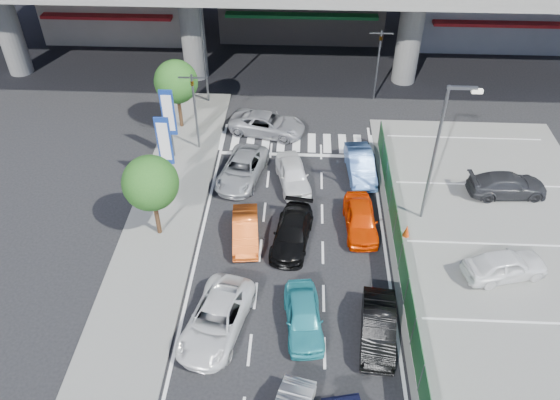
# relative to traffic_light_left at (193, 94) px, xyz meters

# --- Properties ---
(ground) EXTENTS (120.00, 120.00, 0.00)m
(ground) POSITION_rel_traffic_light_left_xyz_m (6.20, -12.00, -3.94)
(ground) COLOR black
(ground) RESTS_ON ground
(parking_lot) EXTENTS (12.00, 28.00, 0.06)m
(parking_lot) POSITION_rel_traffic_light_left_xyz_m (17.20, -10.00, -3.91)
(parking_lot) COLOR slate
(parking_lot) RESTS_ON ground
(sidewalk_left) EXTENTS (4.00, 30.00, 0.12)m
(sidewalk_left) POSITION_rel_traffic_light_left_xyz_m (-0.80, -8.00, -3.88)
(sidewalk_left) COLOR slate
(sidewalk_left) RESTS_ON ground
(fence_run) EXTENTS (0.16, 22.00, 1.80)m
(fence_run) POSITION_rel_traffic_light_left_xyz_m (11.50, -11.00, -3.04)
(fence_run) COLOR #1B5127
(fence_run) RESTS_ON ground
(traffic_light_left) EXTENTS (1.60, 1.24, 5.20)m
(traffic_light_left) POSITION_rel_traffic_light_left_xyz_m (0.00, 0.00, 0.00)
(traffic_light_left) COLOR #595B60
(traffic_light_left) RESTS_ON ground
(traffic_light_right) EXTENTS (1.60, 1.24, 5.20)m
(traffic_light_right) POSITION_rel_traffic_light_left_xyz_m (11.70, 7.00, 0.00)
(traffic_light_right) COLOR #595B60
(traffic_light_right) RESTS_ON ground
(street_lamp_right) EXTENTS (1.65, 0.22, 8.00)m
(street_lamp_right) POSITION_rel_traffic_light_left_xyz_m (13.37, -6.00, 0.83)
(street_lamp_right) COLOR #595B60
(street_lamp_right) RESTS_ON ground
(street_lamp_left) EXTENTS (1.65, 0.22, 8.00)m
(street_lamp_left) POSITION_rel_traffic_light_left_xyz_m (-0.13, 6.00, 0.83)
(street_lamp_left) COLOR #595B60
(street_lamp_left) RESTS_ON ground
(signboard_near) EXTENTS (0.80, 0.14, 4.70)m
(signboard_near) POSITION_rel_traffic_light_left_xyz_m (-1.00, -4.01, -0.87)
(signboard_near) COLOR #595B60
(signboard_near) RESTS_ON ground
(signboard_far) EXTENTS (0.80, 0.14, 4.70)m
(signboard_far) POSITION_rel_traffic_light_left_xyz_m (-1.40, -1.01, -0.87)
(signboard_far) COLOR #595B60
(signboard_far) RESTS_ON ground
(tree_near) EXTENTS (2.80, 2.80, 4.80)m
(tree_near) POSITION_rel_traffic_light_left_xyz_m (-0.80, -8.00, -0.55)
(tree_near) COLOR #382314
(tree_near) RESTS_ON ground
(tree_far) EXTENTS (2.80, 2.80, 4.80)m
(tree_far) POSITION_rel_traffic_light_left_xyz_m (-1.60, 2.50, -0.55)
(tree_far) COLOR #382314
(tree_far) RESTS_ON ground
(sedan_white_mid_left) EXTENTS (3.35, 5.35, 1.38)m
(sedan_white_mid_left) POSITION_rel_traffic_light_left_xyz_m (3.07, -14.00, -3.25)
(sedan_white_mid_left) COLOR white
(sedan_white_mid_left) RESTS_ON ground
(taxi_teal_mid) EXTENTS (2.03, 4.10, 1.34)m
(taxi_teal_mid) POSITION_rel_traffic_light_left_xyz_m (6.87, -13.64, -3.26)
(taxi_teal_mid) COLOR teal
(taxi_teal_mid) RESTS_ON ground
(hatch_black_mid_right) EXTENTS (1.80, 4.19, 1.34)m
(hatch_black_mid_right) POSITION_rel_traffic_light_left_xyz_m (10.09, -14.05, -3.26)
(hatch_black_mid_right) COLOR black
(hatch_black_mid_right) RESTS_ON ground
(taxi_orange_left) EXTENTS (1.69, 3.86, 1.23)m
(taxi_orange_left) POSITION_rel_traffic_light_left_xyz_m (3.78, -8.19, -3.32)
(taxi_orange_left) COLOR #E15417
(taxi_orange_left) RESTS_ON ground
(sedan_black_mid) EXTENTS (2.42, 4.62, 1.28)m
(sedan_black_mid) POSITION_rel_traffic_light_left_xyz_m (6.20, -8.26, -3.30)
(sedan_black_mid) COLOR black
(sedan_black_mid) RESTS_ON ground
(taxi_orange_right) EXTENTS (1.83, 4.13, 1.38)m
(taxi_orange_right) POSITION_rel_traffic_light_left_xyz_m (9.78, -7.09, -3.25)
(taxi_orange_right) COLOR #ED3A02
(taxi_orange_right) RESTS_ON ground
(wagon_silver_front_left) EXTENTS (3.15, 5.16, 1.34)m
(wagon_silver_front_left) POSITION_rel_traffic_light_left_xyz_m (3.06, -2.97, -3.27)
(wagon_silver_front_left) COLOR gray
(wagon_silver_front_left) RESTS_ON ground
(sedan_white_front_mid) EXTENTS (2.49, 4.31, 1.38)m
(sedan_white_front_mid) POSITION_rel_traffic_light_left_xyz_m (6.09, -3.35, -3.25)
(sedan_white_front_mid) COLOR white
(sedan_white_front_mid) RESTS_ON ground
(kei_truck_front_right) EXTENTS (1.82, 4.30, 1.38)m
(kei_truck_front_right) POSITION_rel_traffic_light_left_xyz_m (10.08, -2.24, -3.25)
(kei_truck_front_right) COLOR #5B8AD7
(kei_truck_front_right) RESTS_ON ground
(crossing_wagon_silver) EXTENTS (5.37, 3.34, 1.38)m
(crossing_wagon_silver) POSITION_rel_traffic_light_left_xyz_m (4.24, 2.07, -3.24)
(crossing_wagon_silver) COLOR gray
(crossing_wagon_silver) RESTS_ON ground
(parked_sedan_white) EXTENTS (4.35, 2.62, 1.39)m
(parked_sedan_white) POSITION_rel_traffic_light_left_xyz_m (16.49, -10.16, -3.18)
(parked_sedan_white) COLOR white
(parked_sedan_white) RESTS_ON parking_lot
(parked_sedan_dgrey) EXTENTS (4.60, 2.15, 1.30)m
(parked_sedan_dgrey) POSITION_rel_traffic_light_left_xyz_m (18.32, -3.79, -3.23)
(parked_sedan_dgrey) COLOR #2D2D31
(parked_sedan_dgrey) RESTS_ON parking_lot
(traffic_cone) EXTENTS (0.44, 0.44, 0.70)m
(traffic_cone) POSITION_rel_traffic_light_left_xyz_m (12.17, -7.59, -3.52)
(traffic_cone) COLOR #FA430D
(traffic_cone) RESTS_ON parking_lot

